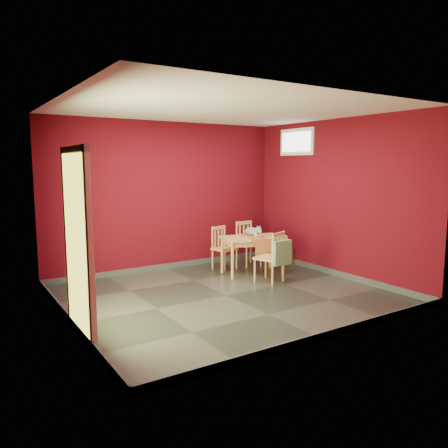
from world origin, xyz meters
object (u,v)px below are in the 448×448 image
chair_near (271,257)px  picture_frame (287,254)px  dining_table (253,241)px  chair_far_right (248,243)px  chair_far_left (223,247)px  cat (252,230)px  tote_bag (282,253)px

chair_near → picture_frame: chair_near is taller
dining_table → chair_far_right: chair_far_right is taller
chair_far_left → cat: size_ratio=1.89×
chair_near → tote_bag: chair_near is taller
chair_near → cat: size_ratio=2.02×
chair_far_left → tote_bag: size_ratio=1.69×
chair_far_right → dining_table: bearing=-118.7°
picture_frame → tote_bag: bearing=-134.5°
dining_table → chair_far_left: chair_far_left is taller
dining_table → cat: bearing=55.0°
chair_near → picture_frame: bearing=38.9°
chair_far_right → tote_bag: 1.51m
chair_far_left → tote_bag: (0.19, -1.44, 0.13)m
chair_far_left → cat: bearing=-59.8°
chair_far_left → cat: (0.30, -0.51, 0.37)m
tote_bag → picture_frame: (1.13, 1.15, -0.36)m
cat → chair_far_left: bearing=157.2°
chair_near → cat: 0.82m
cat → dining_table: bearing=-88.0°
chair_near → picture_frame: 1.53m
chair_far_right → chair_near: 1.32m
dining_table → chair_near: 0.66m
chair_far_left → chair_near: bearing=-83.3°
chair_far_right → picture_frame: size_ratio=2.41×
dining_table → chair_near: chair_near is taller
chair_far_left → tote_bag: 1.46m
chair_far_left → chair_far_right: 0.57m
dining_table → tote_bag: (-0.05, -0.84, -0.05)m
tote_bag → picture_frame: bearing=45.5°
tote_bag → picture_frame: tote_bag is taller
tote_bag → picture_frame: size_ratio=1.34×
tote_bag → cat: 0.97m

